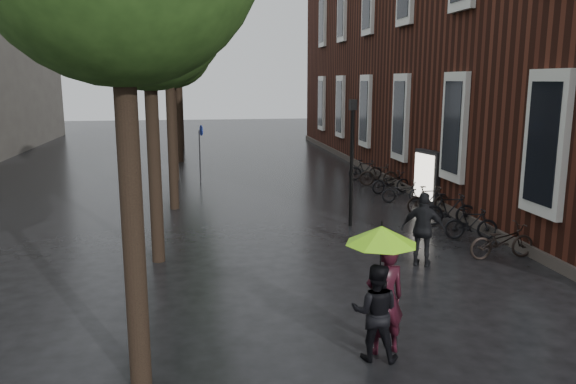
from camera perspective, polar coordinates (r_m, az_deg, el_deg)
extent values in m
cube|color=#38160F|center=(29.84, 18.25, 13.56)|extent=(10.00, 33.00, 12.00)
cube|color=silver|center=(15.23, 24.81, 4.49)|extent=(0.25, 1.60, 3.60)
cube|color=black|center=(15.17, 24.49, 4.50)|extent=(0.10, 1.20, 3.00)
cube|color=silver|center=(19.55, 16.62, 6.34)|extent=(0.25, 1.60, 3.60)
cube|color=black|center=(19.51, 16.36, 6.34)|extent=(0.10, 1.20, 3.00)
cube|color=silver|center=(24.14, 11.44, 7.43)|extent=(0.25, 1.60, 3.60)
cube|color=black|center=(24.10, 11.22, 7.44)|extent=(0.10, 1.20, 3.00)
cube|color=silver|center=(28.86, 7.92, 8.14)|extent=(0.25, 1.60, 3.60)
cube|color=black|center=(28.83, 7.73, 8.15)|extent=(0.10, 1.20, 3.00)
cube|color=silver|center=(33.66, 5.39, 8.63)|extent=(0.25, 1.60, 3.60)
cube|color=black|center=(33.64, 5.23, 8.63)|extent=(0.10, 1.20, 3.00)
cube|color=silver|center=(33.86, 5.57, 17.97)|extent=(0.25, 1.60, 3.60)
cube|color=black|center=(33.84, 5.40, 17.98)|extent=(0.10, 1.20, 3.00)
cube|color=silver|center=(38.52, 3.49, 8.99)|extent=(0.25, 1.60, 3.60)
cube|color=black|center=(38.50, 3.35, 8.99)|extent=(0.10, 1.20, 3.00)
cube|color=silver|center=(38.69, 3.59, 17.15)|extent=(0.25, 1.60, 3.60)
cube|color=black|center=(38.67, 3.44, 17.16)|extent=(0.10, 1.20, 3.00)
cube|color=#3F3833|center=(28.25, 8.66, 2.24)|extent=(0.40, 33.00, 0.30)
cylinder|color=black|center=(8.38, -15.45, -4.28)|extent=(0.32, 0.32, 4.68)
cylinder|color=black|center=(14.25, -13.38, 1.80)|extent=(0.32, 0.32, 4.51)
cylinder|color=black|center=(20.16, -11.70, 5.21)|extent=(0.32, 0.32, 4.95)
cylinder|color=black|center=(26.16, -11.51, 5.95)|extent=(0.32, 0.32, 4.40)
cylinder|color=black|center=(32.12, -10.98, 7.27)|extent=(0.32, 0.32, 4.79)
cylinder|color=black|center=(38.11, -10.82, 7.71)|extent=(0.32, 0.32, 4.57)
imported|color=#320E18|center=(9.64, 9.82, -10.63)|extent=(0.76, 0.56, 1.91)
imported|color=black|center=(9.46, 8.85, -11.94)|extent=(0.95, 0.84, 1.64)
cylinder|color=black|center=(9.35, 9.31, -8.77)|extent=(0.02, 0.02, 1.50)
cone|color=#8AEF19|center=(9.13, 9.46, -4.33)|extent=(1.18, 1.18, 0.30)
cylinder|color=black|center=(9.08, 9.50, -3.17)|extent=(0.02, 0.02, 0.08)
imported|color=black|center=(14.22, 13.61, -3.71)|extent=(1.16, 0.96, 1.85)
imported|color=black|center=(15.50, 20.90, -4.66)|extent=(1.80, 0.68, 0.93)
imported|color=black|center=(17.05, 18.11, -3.09)|extent=(1.59, 0.72, 0.92)
imported|color=black|center=(18.43, 16.10, -1.72)|extent=(1.78, 0.68, 1.04)
imported|color=black|center=(19.92, 14.13, -0.76)|extent=(1.66, 0.57, 0.98)
imported|color=black|center=(21.52, 11.56, 0.02)|extent=(1.61, 0.73, 0.82)
imported|color=black|center=(23.22, 10.38, 0.97)|extent=(1.76, 0.87, 0.89)
imported|color=black|center=(24.71, 9.19, 1.77)|extent=(1.74, 0.86, 1.01)
imported|color=black|center=(26.11, 7.85, 2.24)|extent=(1.59, 0.50, 0.94)
cube|color=black|center=(21.26, 14.02, 1.42)|extent=(0.28, 1.34, 2.02)
cube|color=white|center=(21.19, 13.66, 1.55)|extent=(0.04, 1.13, 1.66)
cylinder|color=black|center=(17.55, 6.48, 2.44)|extent=(0.11, 0.11, 3.70)
cube|color=black|center=(17.36, 6.62, 8.80)|extent=(0.20, 0.20, 0.32)
sphere|color=#FFE5B2|center=(17.36, 6.62, 8.80)|extent=(0.17, 0.17, 0.17)
cylinder|color=#262628|center=(25.38, -8.94, 3.55)|extent=(0.06, 0.06, 2.35)
cylinder|color=navy|center=(25.25, -8.81, 6.20)|extent=(0.03, 0.47, 0.47)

